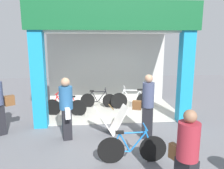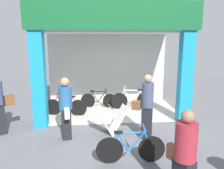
% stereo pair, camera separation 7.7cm
% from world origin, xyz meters
% --- Properties ---
extents(ground_plane, '(17.93, 17.93, 0.00)m').
position_xyz_m(ground_plane, '(0.00, 0.00, 0.00)').
color(ground_plane, slate).
rests_on(ground_plane, ground).
extents(shop_facade, '(5.16, 3.14, 3.78)m').
position_xyz_m(shop_facade, '(0.00, 1.40, 2.00)').
color(shop_facade, beige).
rests_on(shop_facade, ground).
extents(bicycle_inside_0, '(1.49, 0.41, 0.83)m').
position_xyz_m(bicycle_inside_0, '(-1.63, 0.94, 0.33)').
color(bicycle_inside_0, black).
rests_on(bicycle_inside_0, ground).
extents(bicycle_inside_1, '(1.64, 0.45, 0.90)m').
position_xyz_m(bicycle_inside_1, '(0.86, 1.48, 0.36)').
color(bicycle_inside_1, black).
rests_on(bicycle_inside_1, ground).
extents(bicycle_inside_2, '(1.43, 0.39, 0.79)m').
position_xyz_m(bicycle_inside_2, '(-0.43, 1.77, 0.32)').
color(bicycle_inside_2, black).
rests_on(bicycle_inside_2, ground).
extents(bicycle_parked_0, '(1.54, 0.42, 0.84)m').
position_xyz_m(bicycle_parked_0, '(0.14, -2.32, 0.34)').
color(bicycle_parked_0, black).
rests_on(bicycle_parked_0, ground).
extents(sandwich_board_sign, '(0.99, 0.65, 0.81)m').
position_xyz_m(sandwich_board_sign, '(-0.17, -0.70, 0.40)').
color(sandwich_board_sign, silver).
rests_on(sandwich_board_sign, ground).
extents(pedestrian_0, '(0.47, 0.60, 1.63)m').
position_xyz_m(pedestrian_0, '(0.80, -3.61, 0.84)').
color(pedestrian_0, black).
rests_on(pedestrian_0, ground).
extents(pedestrian_2, '(0.42, 0.62, 1.70)m').
position_xyz_m(pedestrian_2, '(-1.40, -0.95, 0.88)').
color(pedestrian_2, black).
rests_on(pedestrian_2, ground).
extents(pedestrian_3, '(0.62, 0.40, 1.78)m').
position_xyz_m(pedestrian_3, '(0.78, -1.10, 0.91)').
color(pedestrian_3, black).
rests_on(pedestrian_3, ground).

